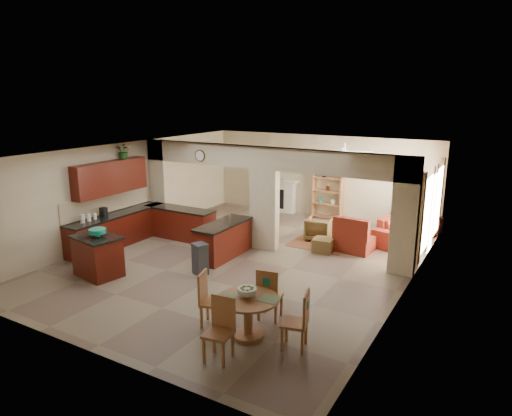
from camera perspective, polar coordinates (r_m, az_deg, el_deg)
The scene contains 39 objects.
floor at distance 11.85m, azimuth -1.35°, elevation -6.40°, with size 10.00×10.00×0.00m, color #746850.
ceiling at distance 11.18m, azimuth -1.43°, elevation 7.17°, with size 10.00×10.00×0.00m, color white.
wall_back at distance 15.82m, azimuth 8.08°, elevation 3.95°, with size 8.00×8.00×0.00m, color beige.
wall_front at distance 7.81m, azimuth -21.00°, elevation -7.49°, with size 8.00×8.00×0.00m, color beige.
wall_left at distance 13.89m, azimuth -15.64°, elevation 2.16°, with size 10.00×10.00×0.00m, color beige.
wall_right at distance 10.02m, azimuth 18.57°, elevation -2.57°, with size 10.00×10.00×0.00m, color beige.
partition_left_pier at distance 14.39m, azimuth -11.98°, elevation 2.78°, with size 0.60×0.25×2.80m, color beige.
partition_center_pier at distance 12.34m, azimuth 1.03°, elevation -0.20°, with size 0.80×0.25×2.20m, color beige.
partition_right_pier at distance 11.02m, azimuth 18.12°, elevation -1.05°, with size 0.60×0.25×2.80m, color beige.
partition_header at distance 12.07m, azimuth 1.06°, elevation 6.25°, with size 8.00×0.25×0.60m, color beige.
kitchen_counter at distance 13.43m, azimuth -13.91°, elevation -2.25°, with size 2.52×3.29×1.48m.
upper_cabinets at distance 13.13m, azimuth -17.72°, elevation 3.65°, with size 0.35×2.40×0.90m, color #3C0907.
peninsula at distance 11.91m, azimuth -4.12°, elevation -3.99°, with size 0.70×1.85×0.91m.
wall_clock at distance 13.04m, azimuth -7.03°, elevation 6.51°, with size 0.34×0.34×0.03m, color #52391B.
rug at distance 13.12m, azimuth 7.96°, elevation -4.46°, with size 1.60×1.30×0.01m, color brown.
fireplace at distance 16.48m, azimuth 2.61°, elevation 1.70°, with size 1.60×0.35×1.20m.
shelving_unit at distance 15.63m, azimuth 8.96°, elevation 1.93°, with size 1.00×0.32×1.80m, color olive.
window_a at distance 12.27m, azimuth 20.57°, elevation -0.72°, with size 0.02×0.90×1.90m, color white.
window_b at distance 13.91m, azimuth 21.78°, elevation 0.84°, with size 0.02×0.90×1.90m, color white.
glazed_door at distance 13.12m, azimuth 21.16°, elevation -0.53°, with size 0.02×0.70×2.10m, color white.
drape_a_left at distance 11.70m, azimuth 19.87°, elevation -1.35°, with size 0.10×0.28×2.30m, color #3F1919.
drape_a_right at distance 12.85m, azimuth 20.86°, elevation -0.11°, with size 0.10×0.28×2.30m, color #3F1919.
drape_b_left at distance 13.33m, azimuth 21.22°, elevation 0.35°, with size 0.10×0.28×2.30m, color #3F1919.
drape_b_right at distance 14.50m, azimuth 21.98°, elevation 1.32°, with size 0.10×0.28×2.30m, color #3F1919.
ceiling_fan at distance 13.28m, azimuth 11.02°, elevation 6.97°, with size 1.00×1.00×0.10m, color white.
kitchen_island at distance 11.29m, azimuth -19.16°, elevation -5.67°, with size 1.23×0.97×0.96m.
teal_bowl at distance 11.09m, azimuth -19.19°, elevation -2.93°, with size 0.39×0.39×0.18m, color #13886C.
trash_can at distance 10.87m, azimuth -6.99°, elevation -6.48°, with size 0.33×0.28×0.69m, color #2B2A2D.
dining_table at distance 8.10m, azimuth -0.99°, elevation -12.71°, with size 1.08×1.08×0.73m.
fruit_bowl at distance 8.01m, azimuth -1.13°, elevation -10.43°, with size 0.34×0.34×0.18m, color #75A623.
sofa at distance 13.89m, azimuth 18.55°, elevation -2.36°, with size 1.04×2.65×0.77m, color maroon.
chaise at distance 12.69m, azimuth 12.12°, elevation -4.37°, with size 0.97×0.80×0.39m, color maroon.
armchair at distance 13.40m, azimuth 7.85°, elevation -2.60°, with size 0.70×0.72×0.66m, color maroon.
ottoman at distance 12.45m, azimuth 8.38°, elevation -4.62°, with size 0.51×0.51×0.37m, color maroon.
plant at distance 13.41m, azimuth -16.18°, elevation 6.86°, with size 0.39×0.34×0.44m, color #154A13.
chair_north at distance 8.62m, azimuth 1.60°, elevation -10.54°, with size 0.48×0.48×1.02m.
chair_east at distance 7.76m, azimuth 5.49°, elevation -13.56°, with size 0.51×0.51×1.02m.
chair_south at distance 7.53m, azimuth -4.45°, elevation -14.46°, with size 0.47×0.47×1.02m.
chair_west at distance 8.50m, azimuth -5.97°, elevation -10.98°, with size 0.52×0.52×1.02m.
Camera 1 is at (5.78, -9.47, 4.14)m, focal length 32.00 mm.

